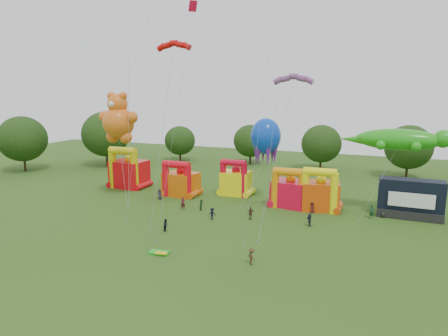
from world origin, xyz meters
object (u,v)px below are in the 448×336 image
at_px(bouncy_castle_0, 128,172).
at_px(octopus_kite, 261,156).
at_px(gecko_kite, 386,167).
at_px(spectator_4, 251,213).
at_px(spectator_0, 160,194).
at_px(teddy_bear_kite, 120,138).
at_px(bouncy_castle_2, 236,181).
at_px(stage_trailer, 410,199).

xyz_separation_m(bouncy_castle_0, octopus_kite, (23.83, -0.14, 4.26)).
xyz_separation_m(bouncy_castle_0, gecko_kite, (41.16, -1.54, 3.97)).
bearing_deg(gecko_kite, spectator_4, -154.44).
distance_m(spectator_0, spectator_4, 16.66).
bearing_deg(bouncy_castle_0, spectator_4, -19.97).
xyz_separation_m(bouncy_castle_0, teddy_bear_kite, (3.91, -7.18, 6.88)).
height_order(bouncy_castle_0, octopus_kite, octopus_kite).
bearing_deg(gecko_kite, bouncy_castle_2, 170.98).
bearing_deg(bouncy_castle_0, stage_trailer, -0.59).
bearing_deg(bouncy_castle_0, spectator_0, -28.31).
bearing_deg(bouncy_castle_2, bouncy_castle_0, -174.13).
bearing_deg(bouncy_castle_2, teddy_bear_kite, -148.94).
relative_size(bouncy_castle_0, bouncy_castle_2, 1.22).
xyz_separation_m(octopus_kite, spectator_4, (1.40, -9.03, -6.13)).
bearing_deg(stage_trailer, bouncy_castle_0, 179.41).
height_order(bouncy_castle_2, gecko_kite, gecko_kite).
distance_m(teddy_bear_kite, octopus_kite, 21.29).
bearing_deg(teddy_bear_kite, stage_trailer, 9.41).
height_order(bouncy_castle_2, spectator_0, bouncy_castle_2).
xyz_separation_m(bouncy_castle_0, bouncy_castle_2, (19.08, 1.96, -0.45)).
bearing_deg(bouncy_castle_0, teddy_bear_kite, -61.42).
bearing_deg(stage_trailer, spectator_0, -172.82).
bearing_deg(octopus_kite, stage_trailer, -0.88).
distance_m(octopus_kite, spectator_0, 16.66).
bearing_deg(teddy_bear_kite, octopus_kite, 19.46).
bearing_deg(stage_trailer, gecko_kite, -161.95).
distance_m(stage_trailer, octopus_kite, 21.16).
bearing_deg(spectator_0, teddy_bear_kite, -148.20).
xyz_separation_m(spectator_0, spectator_4, (16.11, -4.25, 0.06)).
xyz_separation_m(stage_trailer, gecko_kite, (-3.34, -1.09, 4.22)).
bearing_deg(bouncy_castle_2, spectator_0, -145.42).
height_order(octopus_kite, spectator_4, octopus_kite).
bearing_deg(octopus_kite, gecko_kite, -4.63).
distance_m(stage_trailer, spectator_4, 21.21).
bearing_deg(spectator_0, gecko_kite, 14.26).
relative_size(stage_trailer, gecko_kite, 0.58).
bearing_deg(teddy_bear_kite, bouncy_castle_2, 31.06).
height_order(teddy_bear_kite, spectator_0, teddy_bear_kite).
relative_size(bouncy_castle_2, stage_trailer, 0.73).
relative_size(stage_trailer, octopus_kite, 0.64).
distance_m(bouncy_castle_2, stage_trailer, 25.53).
relative_size(bouncy_castle_0, stage_trailer, 0.89).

